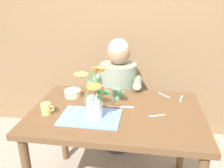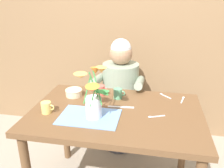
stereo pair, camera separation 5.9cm
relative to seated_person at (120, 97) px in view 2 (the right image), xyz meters
name	(u,v)px [view 2 (the right image)]	position (x,y,z in m)	size (l,w,h in m)	color
wood_panel_backdrop	(134,20)	(0.06, 0.43, 0.69)	(4.00, 0.10, 2.50)	brown
dining_table	(116,123)	(0.06, -0.62, 0.08)	(1.20, 0.80, 0.74)	brown
seated_person	(120,97)	(0.00, 0.00, 0.00)	(0.45, 0.47, 1.14)	#4C4C56
striped_placemat	(89,117)	(-0.10, -0.74, 0.18)	(0.40, 0.28, 0.01)	#6B93D1
flower_vase	(93,97)	(-0.06, -0.74, 0.33)	(0.24, 0.22, 0.36)	silver
ceramic_bowl	(74,92)	(-0.31, -0.43, 0.21)	(0.14, 0.14, 0.06)	beige
dinner_knife	(121,107)	(0.09, -0.56, 0.18)	(0.19, 0.02, 0.01)	silver
coffee_cup	(101,90)	(-0.10, -0.37, 0.22)	(0.09, 0.07, 0.08)	#CC564C
tea_cup	(118,94)	(0.04, -0.41, 0.22)	(0.09, 0.07, 0.08)	#569970
ceramic_mug	(47,107)	(-0.40, -0.74, 0.22)	(0.09, 0.07, 0.08)	#E5C666
spoon_0	(183,99)	(0.55, -0.33, 0.18)	(0.04, 0.12, 0.01)	silver
spoon_1	(154,117)	(0.33, -0.66, 0.18)	(0.12, 0.06, 0.01)	silver
spoon_2	(164,95)	(0.40, -0.29, 0.18)	(0.10, 0.09, 0.01)	silver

